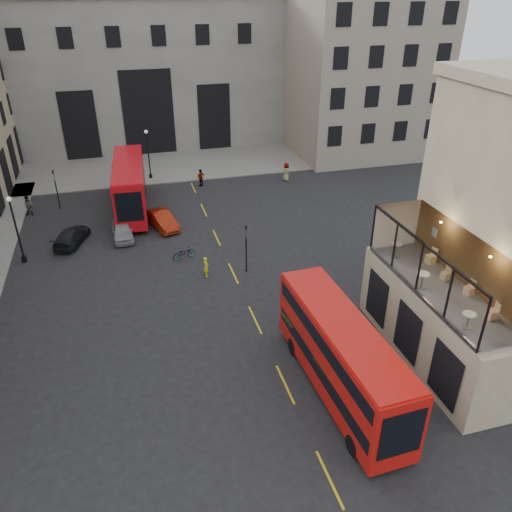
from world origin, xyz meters
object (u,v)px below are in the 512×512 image
object	(u,v)px
cyclist	(206,267)
cafe_chair_b	(469,290)
pedestrian_b	(115,172)
cafe_chair_d	(431,259)
bus_far	(130,184)
traffic_light_far	(56,184)
bus_near	(341,354)
cafe_chair_c	(445,275)
pedestrian_a	(29,206)
car_c	(72,236)
cafe_table_near	(469,318)
bicycle	(184,253)
car_a	(122,230)
cafe_chair_a	(493,314)
pedestrian_c	(201,178)
traffic_light_near	(246,242)
street_lamp_b	(149,157)
cafe_table_mid	(423,278)
cafe_table_far	(396,248)
pedestrian_d	(286,172)
street_lamp_a	(18,234)

from	to	relation	value
cyclist	cafe_chair_b	bearing A→B (deg)	-142.36
pedestrian_b	cafe_chair_d	distance (m)	36.60
pedestrian_b	cyclist	bearing A→B (deg)	-106.95
bus_far	traffic_light_far	bearing A→B (deg)	161.70
bus_near	cafe_chair_c	xyz separation A→B (m)	(6.77, 1.90, 2.39)
traffic_light_far	pedestrian_a	bearing A→B (deg)	-161.50
car_c	cyclist	size ratio (longest dim) A/B	2.89
cyclist	cafe_table_near	xyz separation A→B (m)	(9.67, -15.47, 4.35)
bicycle	pedestrian_a	world-z (taller)	pedestrian_a
car_a	cafe_chair_a	distance (m)	28.93
bus_near	car_c	distance (m)	25.67
cyclist	pedestrian_a	bearing A→B (deg)	38.34
pedestrian_c	cafe_chair_c	world-z (taller)	cafe_chair_c
bus_near	pedestrian_c	size ratio (longest dim) A/B	5.99
traffic_light_near	cyclist	bearing A→B (deg)	176.74
street_lamp_b	cafe_chair_d	size ratio (longest dim) A/B	5.65
traffic_light_near	car_c	world-z (taller)	traffic_light_near
bus_near	cyclist	world-z (taller)	bus_near
street_lamp_b	cafe_chair_c	xyz separation A→B (m)	(13.27, -33.25, 2.45)
car_a	cafe_chair_d	bearing A→B (deg)	-48.12
traffic_light_far	pedestrian_c	bearing A→B (deg)	9.57
pedestrian_b	cafe_table_mid	distance (m)	37.71
cafe_chair_c	pedestrian_b	bearing A→B (deg)	116.57
pedestrian_a	cafe_table_near	distance (m)	38.54
traffic_light_far	cafe_chair_a	distance (m)	38.28
cafe_table_near	cyclist	bearing A→B (deg)	122.01
cafe_chair_c	street_lamp_b	bearing A→B (deg)	111.75
cyclist	cafe_table_far	distance (m)	13.70
pedestrian_d	cafe_chair_b	xyz separation A→B (m)	(-0.39, -30.30, 3.86)
pedestrian_d	traffic_light_far	bearing A→B (deg)	75.00
bus_far	cafe_chair_d	bearing A→B (deg)	-55.73
car_a	pedestrian_c	distance (m)	13.24
cafe_chair_a	traffic_light_near	bearing A→B (deg)	119.08
cyclist	cafe_table_mid	bearing A→B (deg)	-144.90
cyclist	cafe_chair_d	size ratio (longest dim) A/B	1.63
street_lamp_b	bicycle	world-z (taller)	street_lamp_b
bicycle	cyclist	world-z (taller)	cyclist
cafe_chair_a	cafe_chair_b	bearing A→B (deg)	83.71
street_lamp_b	traffic_light_far	bearing A→B (deg)	-146.31
car_a	cafe_chair_b	xyz separation A→B (m)	(17.11, -21.02, 4.16)
street_lamp_a	pedestrian_a	distance (m)	9.28
traffic_light_far	bus_far	world-z (taller)	bus_far
traffic_light_far	cafe_chair_b	world-z (taller)	cafe_chair_b
traffic_light_near	cafe_table_mid	xyz separation A→B (m)	(6.57, -11.64, 2.74)
bus_near	cafe_table_near	xyz separation A→B (m)	(5.21, -2.15, 2.67)
traffic_light_near	pedestrian_a	xyz separation A→B (m)	(-16.54, 15.15, -1.49)
street_lamp_a	car_a	xyz separation A→B (m)	(7.46, 2.14, -1.70)
cafe_table_near	cafe_table_mid	world-z (taller)	cafe_table_mid
traffic_light_far	bicycle	size ratio (longest dim) A/B	2.07
cafe_table_near	cafe_chair_a	world-z (taller)	cafe_chair_a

